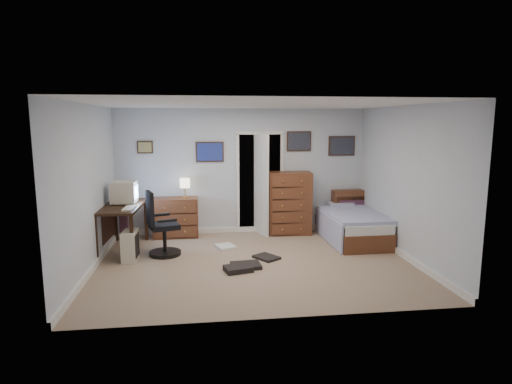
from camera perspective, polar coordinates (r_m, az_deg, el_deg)
floor at (r=6.97m, az=-0.17°, el=-9.46°), size 5.00×4.00×0.02m
computer_desk at (r=7.80m, az=-18.08°, el=-3.04°), size 0.71×1.44×0.81m
crt_monitor at (r=7.85m, az=-17.17°, el=-0.04°), size 0.44×0.41×0.39m
keyboard at (r=7.37m, az=-16.55°, el=-2.07°), size 0.18×0.44×0.03m
pc_tower at (r=7.31m, az=-16.42°, el=-6.85°), size 0.24×0.46×0.49m
office_chair at (r=7.38m, az=-12.59°, el=-5.07°), size 0.67×0.67×1.11m
media_stack at (r=8.58m, az=-17.23°, el=-3.75°), size 0.15×0.15×0.71m
low_dresser at (r=8.54m, az=-10.69°, el=-3.34°), size 0.88×0.46×0.77m
table_lamp at (r=8.41m, az=-9.46°, el=1.09°), size 0.20×0.20×0.38m
doorway at (r=8.98m, az=0.24°, el=1.43°), size 0.96×1.12×2.05m
tall_dresser at (r=8.63m, az=4.47°, el=-1.46°), size 0.88×0.56×1.25m
headboard_bookcase at (r=9.15m, az=12.98°, el=-2.18°), size 0.95×0.28×0.84m
bed at (r=8.36m, az=12.54°, el=-4.38°), size 1.01×1.85×0.60m
wall_posters at (r=8.65m, az=1.96°, el=6.08°), size 4.38×0.04×0.60m
floor_clutter at (r=6.92m, az=-1.77°, el=-9.22°), size 1.08×1.65×0.08m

